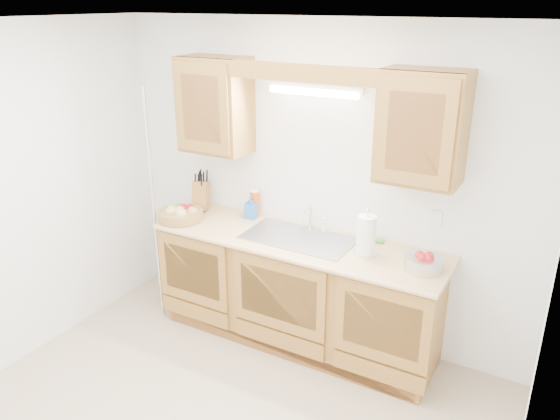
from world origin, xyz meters
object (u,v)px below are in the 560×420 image
Objects in this scene: fruit_basket at (181,214)px; apple_bowl at (423,262)px; paper_towel at (366,235)px; knife_block at (201,195)px.

apple_bowl reaches higher than fruit_basket.
paper_towel reaches higher than apple_bowl.
knife_block and paper_towel have the same top height.
paper_towel is 0.44m from apple_bowl.
fruit_basket is 1.30× the size of knife_block.
apple_bowl is (0.43, -0.04, -0.09)m from paper_towel.
paper_towel is at bearing 174.18° from apple_bowl.
knife_block is at bearing 89.96° from fruit_basket.
knife_block is (0.00, 0.28, 0.08)m from fruit_basket.
fruit_basket is 1.38× the size of apple_bowl.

